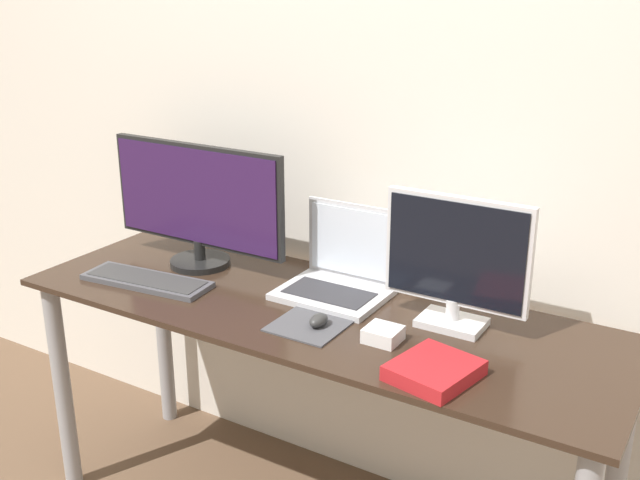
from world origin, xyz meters
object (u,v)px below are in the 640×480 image
Objects in this scene: laptop at (341,272)px; keyboard at (147,280)px; mouse at (319,320)px; monitor_right at (456,260)px; monitor_left at (197,203)px; book at (434,370)px; power_brick at (383,334)px.

keyboard is at bearing -154.58° from laptop.
mouse is at bearing 0.98° from keyboard.
laptop is at bearing 172.66° from monitor_right.
monitor_left is 0.52m from laptop.
monitor_right is 0.39m from laptop.
book is (0.07, -0.28, -0.17)m from monitor_right.
laptop is 4.55× the size of mouse.
keyboard is (-0.04, -0.21, -0.20)m from monitor_left.
keyboard is at bearing -177.86° from power_brick.
monitor_right is at bearing -7.34° from laptop.
mouse is (0.57, -0.20, -0.19)m from monitor_left.
laptop is (-0.37, 0.05, -0.13)m from monitor_right.
mouse is at bearing -146.68° from monitor_right.
laptop is at bearing 106.35° from mouse.
monitor_left is 0.87m from monitor_right.
mouse reaches higher than keyboard.
laptop reaches higher than power_brick.
laptop is 0.55m from book.
book is 2.53× the size of power_brick.
book is at bearing -76.44° from monitor_right.
power_brick is (0.75, -0.18, -0.19)m from monitor_left.
monitor_left is at bearing -174.50° from laptop.
book reaches higher than keyboard.
book is at bearing -12.91° from mouse.
laptop is (0.50, 0.05, -0.15)m from monitor_left.
laptop reaches higher than keyboard.
power_brick is at bearing 6.00° from mouse.
monitor_left is at bearing 160.92° from mouse.
laptop is at bearing 25.42° from keyboard.
monitor_right reaches higher than book.
power_brick is at bearing -13.31° from monitor_left.
monitor_right reaches higher than keyboard.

